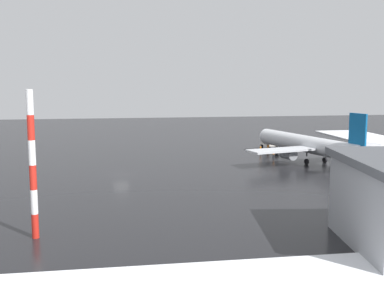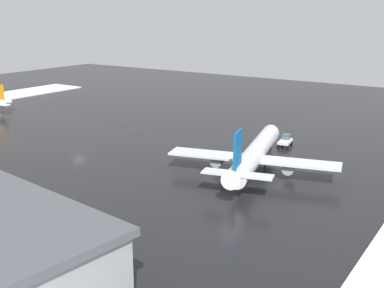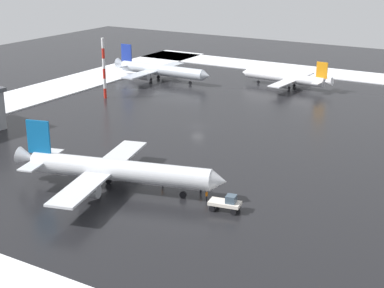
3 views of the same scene
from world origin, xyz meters
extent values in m
plane|color=black|center=(0.00, 0.00, 0.00)|extent=(240.00, 240.00, 0.00)
cylinder|color=silver|center=(36.19, 7.19, 3.41)|extent=(10.72, 29.09, 3.31)
cone|color=silver|center=(32.13, 22.44, 3.41)|extent=(3.64, 3.07, 3.15)
cone|color=silver|center=(40.30, -8.25, 3.99)|extent=(3.62, 4.09, 3.22)
cube|color=silver|center=(29.22, 2.31, 3.12)|extent=(13.34, 7.40, 0.35)
cylinder|color=gray|center=(30.98, 3.28, 2.14)|extent=(2.74, 3.70, 1.95)
cube|color=silver|center=(44.66, 6.42, 3.12)|extent=(13.34, 7.40, 0.35)
cylinder|color=gray|center=(42.65, 6.39, 2.14)|extent=(2.74, 3.70, 1.95)
cube|color=#0C5999|center=(39.70, -5.99, 7.60)|extent=(1.34, 3.86, 5.46)
cube|color=silver|center=(36.83, -6.56, 3.80)|extent=(5.17, 3.65, 0.23)
cube|color=silver|center=(42.47, -5.05, 3.80)|extent=(5.17, 3.65, 0.23)
cylinder|color=black|center=(33.56, 17.07, 1.95)|extent=(0.23, 0.23, 0.68)
cylinder|color=black|center=(33.56, 17.07, 0.54)|extent=(0.61, 1.12, 1.07)
cylinder|color=black|center=(34.87, 3.81, 1.95)|extent=(0.23, 0.23, 0.68)
cylinder|color=black|center=(34.87, 3.81, 0.54)|extent=(0.61, 1.12, 1.07)
cylinder|color=black|center=(39.01, 4.91, 1.95)|extent=(0.23, 0.23, 0.68)
cylinder|color=black|center=(39.01, 4.91, 0.54)|extent=(0.61, 1.12, 1.07)
cone|color=white|center=(-42.64, 13.92, 3.07)|extent=(2.33, 2.81, 2.48)
cube|color=white|center=(-40.52, 11.83, 2.92)|extent=(3.72, 2.17, 0.18)
cube|color=silver|center=(34.23, 24.57, 1.15)|extent=(2.97, 4.91, 0.50)
cube|color=#3F5160|center=(34.07, 25.48, 1.95)|extent=(1.72, 1.64, 1.10)
cylinder|color=black|center=(32.97, 25.98, 0.45)|extent=(0.47, 0.94, 0.90)
cylinder|color=black|center=(34.92, 26.33, 0.45)|extent=(0.47, 0.94, 0.90)
cylinder|color=black|center=(33.54, 22.81, 0.45)|extent=(0.47, 0.94, 0.90)
cylinder|color=black|center=(35.49, 23.16, 0.45)|extent=(0.47, 0.94, 0.90)
cylinder|color=black|center=(31.06, 11.60, 0.42)|extent=(0.16, 0.16, 0.85)
cylinder|color=black|center=(30.87, 11.62, 0.42)|extent=(0.16, 0.16, 0.85)
cylinder|color=orange|center=(30.96, 11.61, 1.16)|extent=(0.36, 0.36, 0.62)
sphere|color=tan|center=(30.96, 11.61, 1.59)|extent=(0.24, 0.24, 0.24)
cylinder|color=black|center=(30.28, 18.36, 0.42)|extent=(0.16, 0.16, 0.85)
cylinder|color=black|center=(30.25, 18.16, 0.42)|extent=(0.16, 0.16, 0.85)
cylinder|color=orange|center=(30.27, 18.26, 1.16)|extent=(0.36, 0.36, 0.62)
sphere|color=tan|center=(30.27, 18.26, 1.59)|extent=(0.24, 0.24, 0.24)
cylinder|color=black|center=(32.84, 20.74, 0.42)|extent=(0.16, 0.16, 0.85)
cylinder|color=black|center=(32.66, 20.67, 0.42)|extent=(0.16, 0.16, 0.85)
cylinder|color=orange|center=(32.75, 20.71, 1.16)|extent=(0.36, 0.36, 0.62)
sphere|color=tan|center=(32.75, 20.71, 1.59)|extent=(0.24, 0.24, 0.24)
camera|label=1|loc=(-0.79, -81.37, 16.02)|focal=45.00mm
camera|label=2|loc=(71.29, -64.82, 26.66)|focal=45.00mm
camera|label=3|loc=(103.03, 60.22, 36.22)|focal=55.00mm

